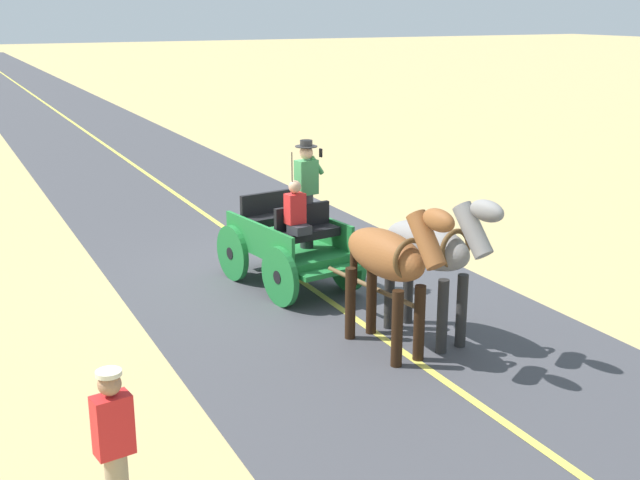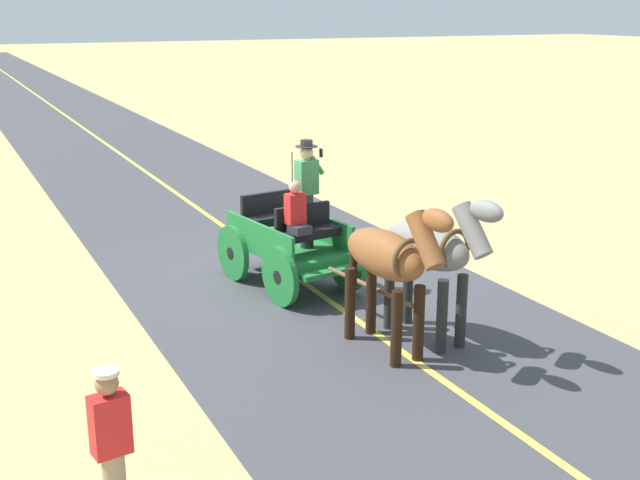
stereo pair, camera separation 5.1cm
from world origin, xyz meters
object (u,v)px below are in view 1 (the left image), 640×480
Objects in this scene: pedestrian_walking at (115,453)px; horse_near_side at (432,250)px; horse_drawn_carriage at (291,240)px; horse_off_side at (390,259)px.

horse_near_side is at bearing -152.35° from pedestrian_walking.
horse_drawn_carriage reaches higher than pedestrian_walking.
horse_near_side is at bearing -171.64° from horse_off_side.
pedestrian_walking is (4.95, 2.59, -0.44)m from horse_near_side.
horse_drawn_carriage reaches higher than horse_near_side.
horse_drawn_carriage reaches higher than horse_off_side.
pedestrian_walking is at bearing 30.55° from horse_off_side.
horse_drawn_carriage is 3.09m from horse_near_side.
horse_near_side reaches higher than pedestrian_walking.
horse_off_side is 1.34× the size of pedestrian_walking.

